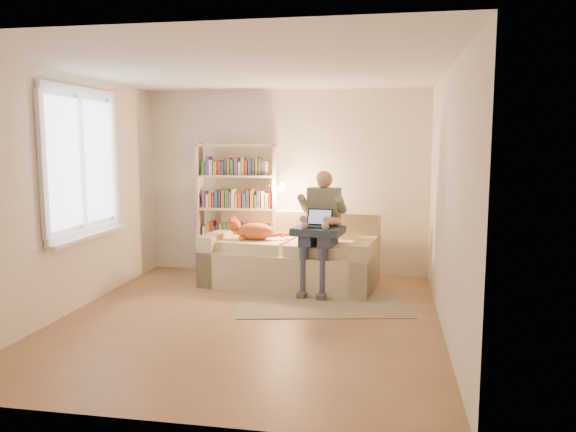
% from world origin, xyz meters
% --- Properties ---
extents(floor, '(4.50, 4.50, 0.00)m').
position_xyz_m(floor, '(0.00, 0.00, 0.00)').
color(floor, brown).
rests_on(floor, ground).
extents(ceiling, '(4.00, 4.50, 0.02)m').
position_xyz_m(ceiling, '(0.00, 0.00, 2.60)').
color(ceiling, white).
rests_on(ceiling, wall_back).
extents(wall_left, '(0.02, 4.50, 2.60)m').
position_xyz_m(wall_left, '(-2.00, 0.00, 1.30)').
color(wall_left, silver).
rests_on(wall_left, floor).
extents(wall_right, '(0.02, 4.50, 2.60)m').
position_xyz_m(wall_right, '(2.00, 0.00, 1.30)').
color(wall_right, silver).
rests_on(wall_right, floor).
extents(wall_back, '(4.00, 0.02, 2.60)m').
position_xyz_m(wall_back, '(0.00, 2.25, 1.30)').
color(wall_back, silver).
rests_on(wall_back, floor).
extents(wall_front, '(4.00, 0.02, 2.60)m').
position_xyz_m(wall_front, '(0.00, -2.25, 1.30)').
color(wall_front, silver).
rests_on(wall_front, floor).
extents(window, '(0.12, 1.52, 1.69)m').
position_xyz_m(window, '(-1.95, 0.20, 1.38)').
color(window, white).
rests_on(window, wall_left).
extents(sofa, '(2.34, 1.30, 0.94)m').
position_xyz_m(sofa, '(0.19, 1.54, 0.34)').
color(sofa, '#C8BA8D').
rests_on(sofa, floor).
extents(person, '(0.48, 0.69, 1.52)m').
position_xyz_m(person, '(0.61, 1.32, 0.86)').
color(person, slate).
rests_on(person, sofa).
extents(cat, '(0.77, 0.33, 0.28)m').
position_xyz_m(cat, '(-0.37, 1.47, 0.72)').
color(cat, orange).
rests_on(cat, sofa).
extents(blanket, '(0.66, 0.56, 0.09)m').
position_xyz_m(blanket, '(0.60, 1.18, 0.79)').
color(blanket, '#243240').
rests_on(blanket, person).
extents(laptop, '(0.35, 0.32, 0.26)m').
position_xyz_m(laptop, '(0.60, 1.19, 0.89)').
color(laptop, black).
rests_on(laptop, blanket).
extents(bookshelf, '(1.25, 0.35, 1.86)m').
position_xyz_m(bookshelf, '(-0.63, 1.90, 1.03)').
color(bookshelf, beige).
rests_on(bookshelf, floor).
extents(rug, '(2.13, 1.51, 0.01)m').
position_xyz_m(rug, '(0.71, 0.71, 0.01)').
color(rug, gray).
rests_on(rug, floor).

